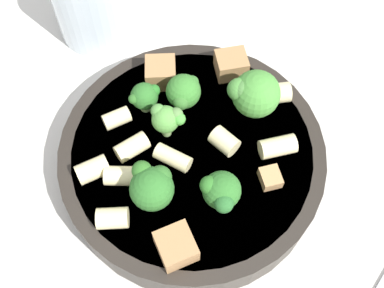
# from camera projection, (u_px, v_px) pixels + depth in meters

# --- Properties ---
(ground_plane) EXTENTS (2.00, 2.00, 0.00)m
(ground_plane) POSITION_uv_depth(u_px,v_px,m) (192.00, 169.00, 0.43)
(ground_plane) COLOR beige
(pasta_bowl) EXTENTS (0.22, 0.22, 0.04)m
(pasta_bowl) POSITION_uv_depth(u_px,v_px,m) (192.00, 158.00, 0.41)
(pasta_bowl) COLOR #28231E
(pasta_bowl) RESTS_ON ground_plane
(broccoli_floret_0) EXTENTS (0.03, 0.02, 0.03)m
(broccoli_floret_0) POSITION_uv_depth(u_px,v_px,m) (166.00, 119.00, 0.38)
(broccoli_floret_0) COLOR #84AD60
(broccoli_floret_0) RESTS_ON pasta_bowl
(broccoli_floret_1) EXTENTS (0.03, 0.03, 0.04)m
(broccoli_floret_1) POSITION_uv_depth(u_px,v_px,m) (184.00, 92.00, 0.39)
(broccoli_floret_1) COLOR #93B766
(broccoli_floret_1) RESTS_ON pasta_bowl
(broccoli_floret_2) EXTENTS (0.04, 0.03, 0.04)m
(broccoli_floret_2) POSITION_uv_depth(u_px,v_px,m) (152.00, 186.00, 0.35)
(broccoli_floret_2) COLOR #93B766
(broccoli_floret_2) RESTS_ON pasta_bowl
(broccoli_floret_3) EXTENTS (0.04, 0.04, 0.05)m
(broccoli_floret_3) POSITION_uv_depth(u_px,v_px,m) (256.00, 96.00, 0.38)
(broccoli_floret_3) COLOR #93B766
(broccoli_floret_3) RESTS_ON pasta_bowl
(broccoli_floret_4) EXTENTS (0.03, 0.03, 0.03)m
(broccoli_floret_4) POSITION_uv_depth(u_px,v_px,m) (221.00, 191.00, 0.36)
(broccoli_floret_4) COLOR #93B766
(broccoli_floret_4) RESTS_ON pasta_bowl
(broccoli_floret_5) EXTENTS (0.02, 0.03, 0.03)m
(broccoli_floret_5) POSITION_uv_depth(u_px,v_px,m) (145.00, 97.00, 0.40)
(broccoli_floret_5) COLOR #9EC175
(broccoli_floret_5) RESTS_ON pasta_bowl
(rigatoni_0) EXTENTS (0.03, 0.03, 0.02)m
(rigatoni_0) POSITION_uv_depth(u_px,v_px,m) (278.00, 147.00, 0.39)
(rigatoni_0) COLOR beige
(rigatoni_0) RESTS_ON pasta_bowl
(rigatoni_1) EXTENTS (0.02, 0.03, 0.02)m
(rigatoni_1) POSITION_uv_depth(u_px,v_px,m) (132.00, 147.00, 0.39)
(rigatoni_1) COLOR beige
(rigatoni_1) RESTS_ON pasta_bowl
(rigatoni_2) EXTENTS (0.02, 0.02, 0.02)m
(rigatoni_2) POSITION_uv_depth(u_px,v_px,m) (224.00, 141.00, 0.39)
(rigatoni_2) COLOR beige
(rigatoni_2) RESTS_ON pasta_bowl
(rigatoni_3) EXTENTS (0.03, 0.03, 0.02)m
(rigatoni_3) POSITION_uv_depth(u_px,v_px,m) (113.00, 218.00, 0.36)
(rigatoni_3) COLOR beige
(rigatoni_3) RESTS_ON pasta_bowl
(rigatoni_4) EXTENTS (0.03, 0.03, 0.01)m
(rigatoni_4) POSITION_uv_depth(u_px,v_px,m) (175.00, 161.00, 0.38)
(rigatoni_4) COLOR beige
(rigatoni_4) RESTS_ON pasta_bowl
(rigatoni_5) EXTENTS (0.03, 0.03, 0.02)m
(rigatoni_5) POSITION_uv_depth(u_px,v_px,m) (275.00, 93.00, 0.41)
(rigatoni_5) COLOR beige
(rigatoni_5) RESTS_ON pasta_bowl
(rigatoni_6) EXTENTS (0.03, 0.03, 0.02)m
(rigatoni_6) POSITION_uv_depth(u_px,v_px,m) (123.00, 176.00, 0.37)
(rigatoni_6) COLOR beige
(rigatoni_6) RESTS_ON pasta_bowl
(rigatoni_7) EXTENTS (0.02, 0.02, 0.01)m
(rigatoni_7) POSITION_uv_depth(u_px,v_px,m) (117.00, 118.00, 0.40)
(rigatoni_7) COLOR beige
(rigatoni_7) RESTS_ON pasta_bowl
(rigatoni_8) EXTENTS (0.02, 0.03, 0.02)m
(rigatoni_8) POSITION_uv_depth(u_px,v_px,m) (93.00, 170.00, 0.38)
(rigatoni_8) COLOR beige
(rigatoni_8) RESTS_ON pasta_bowl
(chicken_chunk_0) EXTENTS (0.03, 0.03, 0.02)m
(chicken_chunk_0) POSITION_uv_depth(u_px,v_px,m) (231.00, 64.00, 0.42)
(chicken_chunk_0) COLOR #A87A4C
(chicken_chunk_0) RESTS_ON pasta_bowl
(chicken_chunk_1) EXTENTS (0.02, 0.02, 0.01)m
(chicken_chunk_1) POSITION_uv_depth(u_px,v_px,m) (270.00, 178.00, 0.38)
(chicken_chunk_1) COLOR tan
(chicken_chunk_1) RESTS_ON pasta_bowl
(chicken_chunk_2) EXTENTS (0.03, 0.03, 0.02)m
(chicken_chunk_2) POSITION_uv_depth(u_px,v_px,m) (176.00, 246.00, 0.35)
(chicken_chunk_2) COLOR #A87A4C
(chicken_chunk_2) RESTS_ON pasta_bowl
(chicken_chunk_3) EXTENTS (0.03, 0.04, 0.02)m
(chicken_chunk_3) POSITION_uv_depth(u_px,v_px,m) (161.00, 73.00, 0.42)
(chicken_chunk_3) COLOR #A87A4C
(chicken_chunk_3) RESTS_ON pasta_bowl
(drinking_glass) EXTENTS (0.07, 0.07, 0.09)m
(drinking_glass) POSITION_uv_depth(u_px,v_px,m) (91.00, 4.00, 0.47)
(drinking_glass) COLOR silver
(drinking_glass) RESTS_ON ground_plane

